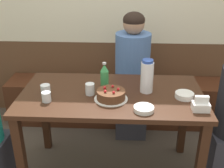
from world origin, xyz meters
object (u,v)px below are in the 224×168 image
at_px(bench_seat, 116,101).
at_px(person_teal_shirt, 132,79).
at_px(napkin_holder, 201,105).
at_px(glass_water_tall, 90,89).
at_px(birthday_cake, 111,95).
at_px(water_pitcher, 147,76).
at_px(bowl_soup_white, 144,109).
at_px(bowl_rice_small, 184,95).
at_px(glass_tumbler_short, 46,89).
at_px(glass_shot_small, 46,97).
at_px(soju_bottle, 105,76).

xyz_separation_m(bench_seat, person_teal_shirt, (0.16, -0.21, 0.36)).
relative_size(napkin_holder, glass_water_tall, 1.28).
relative_size(birthday_cake, water_pitcher, 0.94).
distance_m(bowl_soup_white, bowl_rice_small, 0.36).
xyz_separation_m(bowl_soup_white, person_teal_shirt, (-0.06, 0.88, -0.18)).
distance_m(birthday_cake, glass_tumbler_short, 0.49).
bearing_deg(glass_shot_small, glass_tumbler_short, 107.61).
bearing_deg(bowl_rice_small, napkin_holder, -68.08).
bearing_deg(person_teal_shirt, napkin_holder, 26.87).
relative_size(birthday_cake, glass_water_tall, 2.79).
bearing_deg(person_teal_shirt, glass_water_tall, -26.13).
bearing_deg(glass_shot_small, bowl_rice_small, 6.22).
bearing_deg(napkin_holder, glass_shot_small, 176.00).
bearing_deg(glass_water_tall, glass_tumbler_short, -179.23).
bearing_deg(glass_shot_small, bowl_soup_white, -8.32).
bearing_deg(glass_tumbler_short, bench_seat, 60.78).
xyz_separation_m(napkin_holder, person_teal_shirt, (-0.43, 0.85, -0.20)).
xyz_separation_m(birthday_cake, glass_shot_small, (-0.45, -0.05, 0.00)).
height_order(water_pitcher, glass_shot_small, water_pitcher).
xyz_separation_m(water_pitcher, napkin_holder, (0.34, -0.26, -0.09)).
bearing_deg(bowl_soup_white, soju_bottle, 130.54).
relative_size(bowl_soup_white, glass_tumbler_short, 1.89).
distance_m(bench_seat, birthday_cake, 1.08).
relative_size(birthday_cake, napkin_holder, 2.17).
xyz_separation_m(soju_bottle, napkin_holder, (0.65, -0.30, -0.06)).
height_order(bench_seat, bowl_rice_small, bowl_rice_small).
bearing_deg(glass_water_tall, bowl_rice_small, -1.47).
bearing_deg(soju_bottle, glass_tumbler_short, -165.18).
distance_m(bench_seat, water_pitcher, 1.05).
relative_size(birthday_cake, bowl_rice_small, 1.79).
distance_m(soju_bottle, bowl_rice_small, 0.60).
xyz_separation_m(water_pitcher, soju_bottle, (-0.32, 0.04, -0.02)).
bearing_deg(water_pitcher, bench_seat, 107.95).
relative_size(soju_bottle, bowl_rice_small, 1.58).
xyz_separation_m(napkin_holder, glass_tumbler_short, (-1.08, 0.19, -0.00)).
bearing_deg(glass_tumbler_short, glass_shot_small, -72.39).
bearing_deg(glass_water_tall, bench_seat, 79.69).
relative_size(bowl_rice_small, glass_water_tall, 1.56).
height_order(napkin_holder, glass_tumbler_short, napkin_holder).
height_order(birthday_cake, glass_water_tall, birthday_cake).
relative_size(water_pitcher, glass_shot_small, 3.58).
height_order(soju_bottle, glass_tumbler_short, soju_bottle).
distance_m(glass_water_tall, glass_shot_small, 0.31).
bearing_deg(soju_bottle, glass_shot_small, -149.19).
distance_m(napkin_holder, bowl_rice_small, 0.19).
distance_m(bowl_soup_white, glass_water_tall, 0.44).
distance_m(soju_bottle, bowl_soup_white, 0.44).
relative_size(water_pitcher, bowl_soup_white, 1.88).
relative_size(water_pitcher, soju_bottle, 1.20).
bearing_deg(napkin_holder, bench_seat, 119.40).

